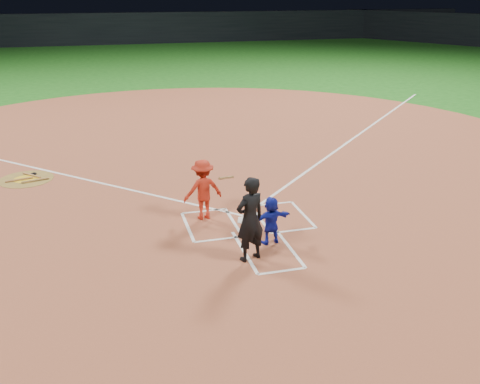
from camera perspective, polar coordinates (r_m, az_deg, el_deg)
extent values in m
plane|color=#185816|center=(14.18, 0.75, -3.09)|extent=(120.00, 120.00, 0.00)
cylinder|color=brown|center=(19.65, -4.04, 3.87)|extent=(28.00, 28.00, 0.01)
cube|color=black|center=(60.69, -12.27, 16.69)|extent=(80.00, 1.20, 3.20)
cylinder|color=silver|center=(14.17, 0.75, -3.02)|extent=(0.60, 0.60, 0.02)
cylinder|color=brown|center=(18.50, -21.84, 1.29)|extent=(1.70, 1.70, 0.01)
cylinder|color=gold|center=(18.50, -21.85, 1.31)|extent=(0.80, 0.80, 0.00)
cylinder|color=#A46E3C|center=(18.70, -21.33, 1.69)|extent=(0.62, 0.66, 0.06)
cylinder|color=brown|center=(18.42, -22.50, 1.23)|extent=(0.83, 0.28, 0.06)
cylinder|color=olive|center=(18.17, -21.01, 1.18)|extent=(0.82, 0.29, 0.06)
torus|color=black|center=(18.84, -21.14, 1.83)|extent=(0.19, 0.19, 0.05)
imported|color=#141FAA|center=(12.77, 3.32, -3.02)|extent=(1.14, 0.50, 1.18)
imported|color=black|center=(11.82, 1.08, -2.92)|extent=(0.84, 0.69, 1.98)
cube|color=white|center=(14.78, -3.88, -2.04)|extent=(1.22, 0.08, 0.01)
cube|color=white|center=(13.15, -2.28, -5.07)|extent=(1.22, 0.08, 0.01)
cube|color=white|center=(14.09, -0.70, -3.20)|extent=(0.08, 1.83, 0.01)
cube|color=white|center=(13.86, -5.60, -3.73)|extent=(0.08, 1.83, 0.01)
cube|color=white|center=(15.25, 3.36, -1.28)|extent=(1.22, 0.08, 0.01)
cube|color=white|center=(13.67, 5.77, -4.10)|extent=(1.22, 0.08, 0.01)
cube|color=white|center=(14.27, 2.18, -2.88)|extent=(0.08, 1.83, 0.01)
cube|color=white|center=(14.66, 6.75, -2.35)|extent=(0.08, 1.83, 0.01)
cube|color=white|center=(12.57, 0.45, -6.37)|extent=(0.08, 2.20, 0.01)
cube|color=white|center=(12.87, 5.20, -5.76)|extent=(0.08, 2.20, 0.01)
cube|color=white|center=(11.80, 4.50, -8.41)|extent=(1.10, 0.08, 0.01)
cube|color=white|center=(23.21, 12.73, 6.13)|extent=(14.21, 14.21, 0.01)
cube|color=white|center=(20.93, -24.19, 3.14)|extent=(14.21, 14.21, 0.01)
imported|color=#B32413|center=(14.06, -3.97, 0.26)|extent=(1.13, 0.75, 1.62)
cylinder|color=olive|center=(13.92, -1.47, 1.53)|extent=(0.58, 0.69, 0.28)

